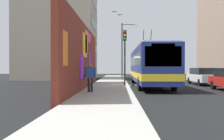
{
  "coord_description": "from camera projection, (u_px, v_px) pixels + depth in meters",
  "views": [
    {
      "loc": [
        -20.08,
        0.86,
        1.61
      ],
      "look_at": [
        -0.24,
        1.41,
        1.4
      ],
      "focal_mm": 37.72,
      "sensor_mm": 36.0,
      "label": 1
    }
  ],
  "objects": [
    {
      "name": "traffic_light",
      "position": [
        125.0,
        48.0,
        19.1
      ],
      "size": [
        0.49,
        0.28,
        4.51
      ],
      "color": "#2D382D",
      "rests_on": "sidewalk_slab"
    },
    {
      "name": "street_lamp",
      "position": [
        124.0,
        47.0,
        28.07
      ],
      "size": [
        0.44,
        1.96,
        6.75
      ],
      "color": "#4C4C51",
      "rests_on": "sidewalk_slab"
    },
    {
      "name": "curbside_puddle",
      "position": [
        135.0,
        85.0,
        21.37
      ],
      "size": [
        1.63,
        1.63,
        0.0
      ],
      "primitive_type": "cylinder",
      "color": "black",
      "rests_on": "ground_plane"
    },
    {
      "name": "city_bus",
      "position": [
        149.0,
        65.0,
        20.23
      ],
      "size": [
        12.53,
        2.61,
        5.06
      ],
      "color": "navy",
      "rests_on": "ground_plane"
    },
    {
      "name": "pedestrian_near_wall",
      "position": [
        90.0,
        75.0,
        14.01
      ],
      "size": [
        0.23,
        0.75,
        1.69
      ],
      "color": "#1E1E2D",
      "rests_on": "sidewalk_slab"
    },
    {
      "name": "parked_car_white",
      "position": [
        203.0,
        76.0,
        21.9
      ],
      "size": [
        4.56,
        1.8,
        1.58
      ],
      "color": "white",
      "rests_on": "ground_plane"
    },
    {
      "name": "building_far_left",
      "position": [
        59.0,
        15.0,
        32.74
      ],
      "size": [
        8.79,
        9.95,
        17.87
      ],
      "color": "#9E937F",
      "rests_on": "ground_plane"
    },
    {
      "name": "sidewalk_slab",
      "position": [
        110.0,
        85.0,
        20.11
      ],
      "size": [
        48.0,
        3.2,
        0.15
      ],
      "primitive_type": "cube",
      "color": "#9E9B93",
      "rests_on": "ground_plane"
    },
    {
      "name": "ground_plane",
      "position": [
        129.0,
        86.0,
        20.06
      ],
      "size": [
        80.0,
        80.0,
        0.0
      ],
      "primitive_type": "plane",
      "color": "black"
    },
    {
      "name": "graffiti_wall",
      "position": [
        83.0,
        57.0,
        16.53
      ],
      "size": [
        14.79,
        0.32,
        4.63
      ],
      "color": "maroon",
      "rests_on": "ground_plane"
    }
  ]
}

